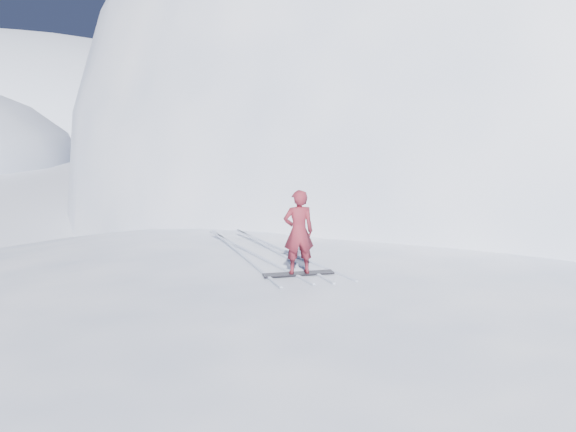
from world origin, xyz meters
name	(u,v)px	position (x,y,z in m)	size (l,w,h in m)	color
near_ridge	(371,366)	(1.00, 3.00, 0.00)	(36.00, 28.00, 4.80)	white
summit_peak	(552,195)	(22.00, 26.00, 0.00)	(60.00, 56.00, 56.00)	white
peak_shoulder	(420,219)	(10.00, 20.00, 0.00)	(28.00, 24.00, 18.00)	white
wind_bumps	(316,390)	(-0.56, 2.12, 0.00)	(16.00, 14.40, 1.00)	white
snowboard	(298,274)	(-0.80, 2.75, 2.41)	(1.54, 0.29, 0.03)	black
snowboarder	(299,232)	(-0.80, 2.75, 3.33)	(0.66, 0.43, 1.81)	maroon
board_tracks	(265,252)	(-1.13, 4.82, 2.42)	(2.45, 5.97, 0.04)	silver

